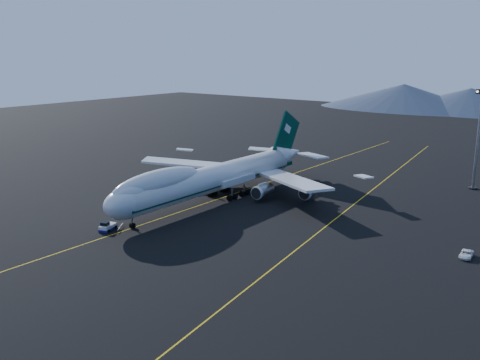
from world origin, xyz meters
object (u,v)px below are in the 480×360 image
Objects in this scene: boeing_747 at (214,177)px; service_van at (466,254)px; floodlight_mast at (478,139)px; pushback_tug at (108,227)px.

service_van is (59.79, -1.31, -5.21)m from boeing_747.
pushback_tug is at bearing -121.92° from floodlight_mast.
boeing_747 is 2.76× the size of floodlight_mast.
boeing_747 is 60.03m from service_van.
boeing_747 is 69.84m from floodlight_mast.
service_van is at bearing -76.72° from floodlight_mast.
pushback_tug is 0.17× the size of floodlight_mast.
pushback_tug is 96.42m from floodlight_mast.
service_van is 0.17× the size of floodlight_mast.
boeing_747 is 16.05× the size of pushback_tug.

